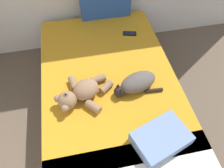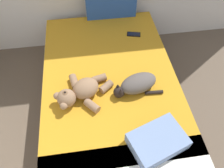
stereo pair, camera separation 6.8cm
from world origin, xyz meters
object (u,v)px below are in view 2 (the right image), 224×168
(throw_pillow, at_px, (157,141))
(cell_phone, at_px, (134,34))
(cat, at_px, (137,84))
(bed, at_px, (110,91))
(teddy_bear, at_px, (80,91))

(throw_pillow, bearing_deg, cell_phone, 86.09)
(cat, bearing_deg, bed, 140.20)
(throw_pillow, bearing_deg, cat, 94.87)
(bed, xyz_separation_m, cat, (0.21, -0.18, 0.31))
(bed, xyz_separation_m, throw_pillow, (0.26, -0.71, 0.29))
(cell_phone, bearing_deg, teddy_bear, -129.63)
(cat, bearing_deg, teddy_bear, -178.80)
(cat, xyz_separation_m, teddy_bear, (-0.49, -0.01, 0.00))
(cat, xyz_separation_m, cell_phone, (0.13, 0.75, -0.07))
(cell_phone, height_order, throw_pillow, throw_pillow)
(cat, bearing_deg, throw_pillow, -85.13)
(bed, height_order, throw_pillow, throw_pillow)
(teddy_bear, height_order, cell_phone, teddy_bear)
(teddy_bear, xyz_separation_m, throw_pillow, (0.54, -0.52, -0.02))
(teddy_bear, relative_size, cell_phone, 3.26)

